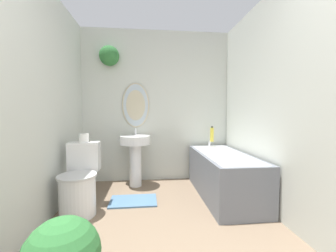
# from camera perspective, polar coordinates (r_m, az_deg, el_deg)

# --- Properties ---
(wall_back) EXTENTS (2.44, 0.30, 2.40)m
(wall_back) POSITION_cam_1_polar(r_m,az_deg,el_deg) (3.35, -4.14, 6.38)
(wall_back) COLOR silver
(wall_back) RESTS_ON ground_plane
(wall_left) EXTENTS (0.06, 2.95, 2.40)m
(wall_left) POSITION_cam_1_polar(r_m,az_deg,el_deg) (2.16, -34.31, 5.85)
(wall_left) COLOR silver
(wall_left) RESTS_ON ground_plane
(wall_right) EXTENTS (0.06, 2.95, 2.40)m
(wall_right) POSITION_cam_1_polar(r_m,az_deg,el_deg) (2.35, 29.65, 5.78)
(wall_right) COLOR silver
(wall_right) RESTS_ON ground_plane
(toilet) EXTENTS (0.40, 0.55, 0.75)m
(toilet) POSITION_cam_1_polar(r_m,az_deg,el_deg) (2.52, -23.34, -14.72)
(toilet) COLOR white
(toilet) RESTS_ON ground_plane
(pedestal_sink) EXTENTS (0.44, 0.44, 0.85)m
(pedestal_sink) POSITION_cam_1_polar(r_m,az_deg,el_deg) (3.12, -9.04, -6.94)
(pedestal_sink) COLOR white
(pedestal_sink) RESTS_ON ground_plane
(bathtub) EXTENTS (0.62, 1.40, 0.64)m
(bathtub) POSITION_cam_1_polar(r_m,az_deg,el_deg) (2.87, 15.06, -12.64)
(bathtub) COLOR slate
(bathtub) RESTS_ON ground_plane
(shampoo_bottle) EXTENTS (0.06, 0.06, 0.24)m
(shampoo_bottle) POSITION_cam_1_polar(r_m,az_deg,el_deg) (3.34, 12.08, -2.30)
(shampoo_bottle) COLOR gold
(shampoo_bottle) RESTS_ON bathtub
(bath_mat) EXTENTS (0.57, 0.36, 0.02)m
(bath_mat) POSITION_cam_1_polar(r_m,az_deg,el_deg) (2.73, -9.57, -19.77)
(bath_mat) COLOR #4C7093
(bath_mat) RESTS_ON ground_plane
(toilet_paper_roll) EXTENTS (0.11, 0.11, 0.10)m
(toilet_paper_roll) POSITION_cam_1_polar(r_m,az_deg,el_deg) (2.61, -22.28, -3.06)
(toilet_paper_roll) COLOR white
(toilet_paper_roll) RESTS_ON toilet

